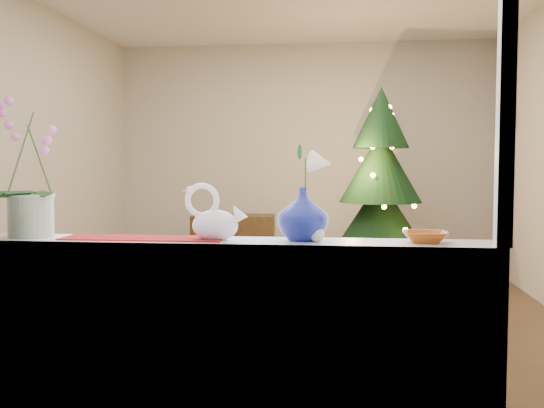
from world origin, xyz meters
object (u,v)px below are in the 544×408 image
(paperweight, at_px, (317,234))
(xmas_tree, at_px, (380,187))
(swan, at_px, (215,213))
(blue_vase, at_px, (303,210))
(side_table, at_px, (234,245))
(orchid_pot, at_px, (30,167))
(amber_dish, at_px, (426,238))

(paperweight, bearing_deg, xmas_tree, 82.64)
(swan, relative_size, xmas_tree, 0.13)
(blue_vase, height_order, paperweight, blue_vase)
(paperweight, bearing_deg, swan, 177.62)
(side_table, bearing_deg, swan, -83.96)
(blue_vase, distance_m, side_table, 4.35)
(swan, xyz_separation_m, xmas_tree, (0.92, 3.81, -0.02))
(swan, relative_size, side_table, 0.29)
(orchid_pot, relative_size, amber_dish, 3.86)
(orchid_pot, distance_m, paperweight, 1.29)
(orchid_pot, bearing_deg, amber_dish, -0.38)
(blue_vase, bearing_deg, side_table, 104.10)
(orchid_pot, relative_size, paperweight, 9.82)
(blue_vase, xyz_separation_m, xmas_tree, (0.56, 3.78, -0.03))
(blue_vase, bearing_deg, orchid_pot, -179.93)
(blue_vase, distance_m, amber_dish, 0.51)
(swan, bearing_deg, side_table, 92.02)
(swan, height_order, blue_vase, blue_vase)
(blue_vase, bearing_deg, swan, -175.29)
(blue_vase, height_order, amber_dish, blue_vase)
(swan, bearing_deg, blue_vase, -2.46)
(orchid_pot, distance_m, xmas_tree, 4.18)
(xmas_tree, distance_m, side_table, 1.78)
(amber_dish, xyz_separation_m, side_table, (-1.55, 4.18, -0.60))
(orchid_pot, xyz_separation_m, xmas_tree, (1.76, 3.78, -0.21))
(side_table, bearing_deg, orchid_pot, -95.28)
(orchid_pot, xyz_separation_m, swan, (0.83, -0.03, -0.19))
(orchid_pot, height_order, swan, orchid_pot)
(paperweight, relative_size, xmas_tree, 0.03)
(paperweight, bearing_deg, blue_vase, 141.55)
(blue_vase, relative_size, side_table, 0.28)
(amber_dish, distance_m, side_table, 4.50)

